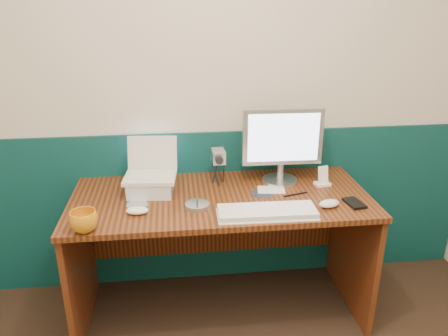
{
  "coord_description": "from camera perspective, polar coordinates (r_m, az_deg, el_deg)",
  "views": [
    {
      "loc": [
        -0.13,
        -0.74,
        1.75
      ],
      "look_at": [
        0.1,
        1.23,
        0.97
      ],
      "focal_mm": 35.0,
      "sensor_mm": 36.0,
      "label": 1
    }
  ],
  "objects": [
    {
      "name": "laptop_riser",
      "position": [
        2.4,
        -9.53,
        -2.35
      ],
      "size": [
        0.25,
        0.22,
        0.08
      ],
      "primitive_type": "cube",
      "rotation": [
        0.0,
        0.0,
        -0.1
      ],
      "color": "silver",
      "rests_on": "desk"
    },
    {
      "name": "mouse_right",
      "position": [
        2.29,
        13.58,
        -4.54
      ],
      "size": [
        0.13,
        0.1,
        0.04
      ],
      "primitive_type": "ellipsoid",
      "rotation": [
        0.0,
        0.0,
        0.29
      ],
      "color": "silver",
      "rests_on": "desk"
    },
    {
      "name": "cd_loose_b",
      "position": [
        2.39,
        5.05,
        -3.32
      ],
      "size": [
        0.13,
        0.13,
        0.0
      ],
      "primitive_type": "cylinder",
      "color": "#B2B8C3",
      "rests_on": "desk"
    },
    {
      "name": "desk",
      "position": [
        2.53,
        -0.41,
        -11.36
      ],
      "size": [
        1.6,
        0.7,
        0.75
      ],
      "primitive_type": "cube",
      "color": "#351C09",
      "rests_on": "ground"
    },
    {
      "name": "cd_loose_a",
      "position": [
        2.3,
        -11.27,
        -4.72
      ],
      "size": [
        0.11,
        0.11,
        0.0
      ],
      "primitive_type": "cylinder",
      "color": "silver",
      "rests_on": "desk"
    },
    {
      "name": "wainscot",
      "position": [
        2.77,
        -3.24,
        -5.31
      ],
      "size": [
        3.48,
        0.02,
        1.0
      ],
      "primitive_type": "cube",
      "color": "#073234",
      "rests_on": "ground"
    },
    {
      "name": "pen",
      "position": [
        2.39,
        9.33,
        -3.4
      ],
      "size": [
        0.14,
        0.04,
        0.01
      ],
      "primitive_type": "cylinder",
      "rotation": [
        0.0,
        1.57,
        0.27
      ],
      "color": "black",
      "rests_on": "desk"
    },
    {
      "name": "dock",
      "position": [
        2.54,
        12.72,
        -2.03
      ],
      "size": [
        0.09,
        0.08,
        0.02
      ],
      "primitive_type": "cube",
      "rotation": [
        0.0,
        0.0,
        0.19
      ],
      "color": "white",
      "rests_on": "desk"
    },
    {
      "name": "keyboard",
      "position": [
        2.16,
        5.65,
        -5.8
      ],
      "size": [
        0.48,
        0.17,
        0.03
      ],
      "primitive_type": "cube",
      "rotation": [
        0.0,
        0.0,
        -0.03
      ],
      "color": "white",
      "rests_on": "desk"
    },
    {
      "name": "camcorder",
      "position": [
        2.47,
        -0.74,
        0.14
      ],
      "size": [
        0.1,
        0.14,
        0.2
      ],
      "primitive_type": null,
      "rotation": [
        0.0,
        0.0,
        0.03
      ],
      "color": "#BBBBC0",
      "rests_on": "desk"
    },
    {
      "name": "mug",
      "position": [
        2.09,
        -17.85,
        -6.64
      ],
      "size": [
        0.15,
        0.15,
        0.1
      ],
      "primitive_type": "imported",
      "rotation": [
        0.0,
        0.0,
        -0.24
      ],
      "color": "orange",
      "rests_on": "desk"
    },
    {
      "name": "music_player",
      "position": [
        2.52,
        12.82,
        -0.84
      ],
      "size": [
        0.06,
        0.04,
        0.1
      ],
      "primitive_type": "cube",
      "rotation": [
        -0.17,
        0.0,
        0.19
      ],
      "color": "white",
      "rests_on": "dock"
    },
    {
      "name": "cd_spindle",
      "position": [
        2.22,
        -3.51,
        -4.96
      ],
      "size": [
        0.12,
        0.12,
        0.03
      ],
      "primitive_type": "cylinder",
      "color": "#AEB6BE",
      "rests_on": "desk"
    },
    {
      "name": "monitor",
      "position": [
        2.47,
        7.53,
        3.01
      ],
      "size": [
        0.45,
        0.14,
        0.45
      ],
      "primitive_type": null,
      "rotation": [
        0.0,
        0.0,
        -0.03
      ],
      "color": "silver",
      "rests_on": "desk"
    },
    {
      "name": "laptop",
      "position": [
        2.34,
        -9.76,
        1.11
      ],
      "size": [
        0.29,
        0.23,
        0.23
      ],
      "primitive_type": null,
      "rotation": [
        0.0,
        0.0,
        -0.1
      ],
      "color": "silver",
      "rests_on": "laptop_riser"
    },
    {
      "name": "pda",
      "position": [
        2.35,
        16.65,
        -4.42
      ],
      "size": [
        0.09,
        0.14,
        0.01
      ],
      "primitive_type": "cube",
      "rotation": [
        0.0,
        0.0,
        0.16
      ],
      "color": "black",
      "rests_on": "desk"
    },
    {
      "name": "mouse_left",
      "position": [
        2.2,
        -11.26,
        -5.47
      ],
      "size": [
        0.11,
        0.07,
        0.04
      ],
      "primitive_type": "ellipsoid",
      "rotation": [
        0.0,
        0.0,
        -0.07
      ],
      "color": "white",
      "rests_on": "desk"
    },
    {
      "name": "papers",
      "position": [
        2.43,
        6.18,
        -2.85
      ],
      "size": [
        0.16,
        0.12,
        0.0
      ],
      "primitive_type": "cube",
      "rotation": [
        0.0,
        0.0,
        -0.15
      ],
      "color": "silver",
      "rests_on": "desk"
    },
    {
      "name": "back_wall",
      "position": [
        2.54,
        -3.61,
        10.1
      ],
      "size": [
        3.5,
        0.04,
        2.5
      ],
      "primitive_type": "cube",
      "color": "beige",
      "rests_on": "ground"
    }
  ]
}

